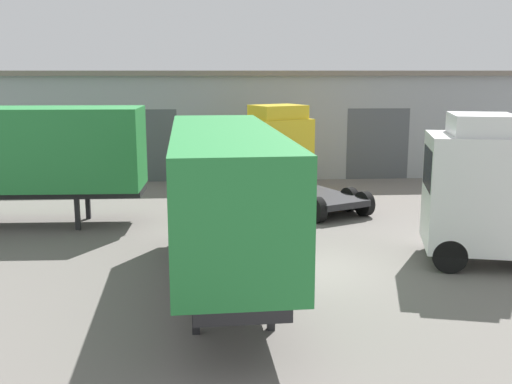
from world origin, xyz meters
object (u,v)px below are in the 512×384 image
object	(u,v)px
tractor_unit_yellow	(281,155)
tractor_unit_white	(484,194)
container_trailer_green	(1,152)
container_trailer_grey	(224,189)

from	to	relation	value
tractor_unit_yellow	tractor_unit_white	bearing A→B (deg)	-177.93
container_trailer_green	tractor_unit_yellow	bearing A→B (deg)	21.77
container_trailer_grey	tractor_unit_yellow	size ratio (longest dim) A/B	1.40
tractor_unit_white	container_trailer_grey	world-z (taller)	tractor_unit_white
tractor_unit_white	container_trailer_green	xyz separation A→B (m)	(-15.15, 5.37, 0.63)
container_trailer_green	container_trailer_grey	world-z (taller)	container_trailer_green
tractor_unit_white	tractor_unit_yellow	distance (m)	10.42
container_trailer_green	container_trailer_grey	bearing A→B (deg)	-40.63
tractor_unit_white	tractor_unit_yellow	xyz separation A→B (m)	(-4.78, 9.26, -0.14)
tractor_unit_white	tractor_unit_yellow	bearing A→B (deg)	-48.66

